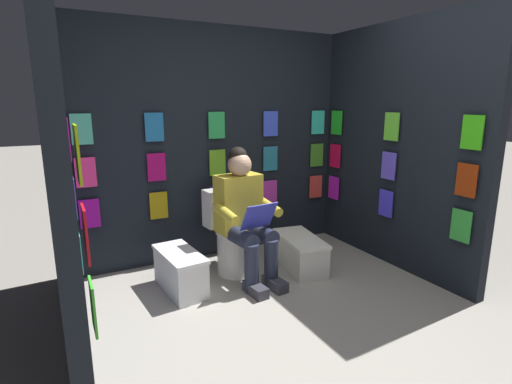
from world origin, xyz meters
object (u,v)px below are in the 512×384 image
object	(u,v)px
comic_longbox_near	(180,271)
toilet	(233,237)
person_reading	(245,215)
comic_longbox_far	(300,252)

from	to	relation	value
comic_longbox_near	toilet	bearing A→B (deg)	-166.86
toilet	person_reading	distance (m)	0.35
person_reading	comic_longbox_far	world-z (taller)	person_reading
comic_longbox_far	toilet	bearing A→B (deg)	-15.71
comic_longbox_far	comic_longbox_near	bearing A→B (deg)	5.22
person_reading	comic_longbox_near	xyz separation A→B (m)	(0.60, -0.04, -0.43)
person_reading	comic_longbox_far	size ratio (longest dim) A/B	1.69
person_reading	toilet	bearing A→B (deg)	-90.71
comic_longbox_near	person_reading	bearing A→B (deg)	171.67
comic_longbox_near	comic_longbox_far	size ratio (longest dim) A/B	0.90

